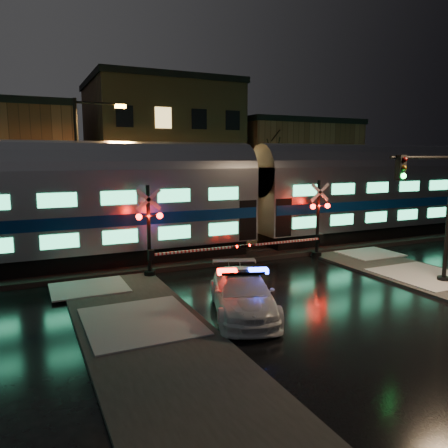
{
  "coord_description": "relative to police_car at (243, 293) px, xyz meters",
  "views": [
    {
      "loc": [
        -9.76,
        -16.45,
        5.46
      ],
      "look_at": [
        -0.94,
        2.5,
        2.2
      ],
      "focal_mm": 35.0,
      "sensor_mm": 36.0,
      "label": 1
    }
  ],
  "objects": [
    {
      "name": "train",
      "position": [
        4.99,
        8.47,
        2.65
      ],
      "size": [
        51.0,
        3.12,
        5.92
      ],
      "color": "black",
      "rests_on": "ballast"
    },
    {
      "name": "police_car",
      "position": [
        0.0,
        0.0,
        0.0
      ],
      "size": [
        3.54,
        5.39,
        1.61
      ],
      "rotation": [
        0.0,
        0.0,
        -0.33
      ],
      "color": "white",
      "rests_on": "ground"
    },
    {
      "name": "traffic_light",
      "position": [
        8.68,
        -0.45,
        2.35
      ],
      "size": [
        3.75,
        0.69,
        5.8
      ],
      "rotation": [
        0.0,
        0.0,
        -0.05
      ],
      "color": "black",
      "rests_on": "ground"
    },
    {
      "name": "ground",
      "position": [
        3.0,
        3.47,
        -0.73
      ],
      "size": [
        120.0,
        120.0,
        0.0
      ],
      "primitive_type": "plane",
      "color": "black",
      "rests_on": "ground"
    },
    {
      "name": "building_right",
      "position": [
        18.0,
        25.47,
        3.52
      ],
      "size": [
        12.0,
        10.0,
        8.5
      ],
      "primitive_type": "cube",
      "color": "brown",
      "rests_on": "ground"
    },
    {
      "name": "ballast",
      "position": [
        3.0,
        8.47,
        -0.61
      ],
      "size": [
        90.0,
        4.2,
        0.24
      ],
      "primitive_type": "cube",
      "color": "black",
      "rests_on": "ground"
    },
    {
      "name": "crossing_signal_right",
      "position": [
        7.21,
        5.78,
        1.01
      ],
      "size": [
        5.93,
        0.66,
        4.2
      ],
      "color": "black",
      "rests_on": "ground"
    },
    {
      "name": "building_mid",
      "position": [
        5.0,
        25.97,
        5.02
      ],
      "size": [
        12.0,
        11.0,
        11.5
      ],
      "primitive_type": "cube",
      "color": "brown",
      "rests_on": "ground"
    },
    {
      "name": "sidewalk_left",
      "position": [
        -3.5,
        -2.53,
        -0.67
      ],
      "size": [
        4.0,
        20.0,
        0.12
      ],
      "primitive_type": "cube",
      "color": "#2D2D2D",
      "rests_on": "ground"
    },
    {
      "name": "streetlight",
      "position": [
        -3.54,
        12.47,
        4.2
      ],
      "size": [
        2.86,
        0.3,
        8.56
      ],
      "color": "black",
      "rests_on": "ground"
    },
    {
      "name": "crossing_signal_left",
      "position": [
        -1.35,
        5.78,
        1.01
      ],
      "size": [
        5.93,
        0.66,
        4.2
      ],
      "color": "black",
      "rests_on": "ground"
    }
  ]
}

